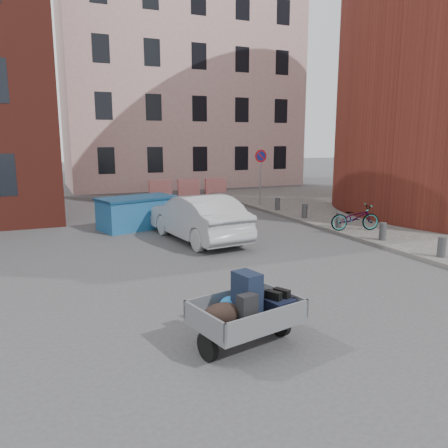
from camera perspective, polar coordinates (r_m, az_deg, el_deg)
name	(u,v)px	position (r m, az deg, el deg)	size (l,w,h in m)	color
ground	(221,277)	(10.44, -0.41, -6.99)	(120.00, 120.00, 0.00)	#38383A
sidewalk	(409,219)	(19.35, 23.05, 0.65)	(9.00, 24.00, 0.12)	#474442
building_pink	(180,86)	(32.91, -5.71, 17.45)	(16.00, 8.00, 14.00)	#B9928E
no_parking_sign	(261,166)	(21.12, 4.80, 7.61)	(0.60, 0.09, 2.65)	gray
bollards	(339,220)	(16.20, 14.75, 0.53)	(0.22, 9.02, 0.55)	#3A3A3D
barriers	(189,187)	(25.62, -4.62, 4.78)	(4.70, 0.18, 1.00)	red
trailer	(246,311)	(6.89, 2.85, -11.26)	(1.80, 1.94, 1.20)	black
dumpster	(137,212)	(16.40, -11.24, 1.49)	(3.08, 2.18, 1.17)	#1D568B
silver_car	(198,217)	(14.15, -3.44, 0.85)	(1.58, 4.53, 1.49)	#A0A2A7
bicycle	(355,217)	(15.82, 16.73, 0.82)	(0.60, 1.71, 0.90)	black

